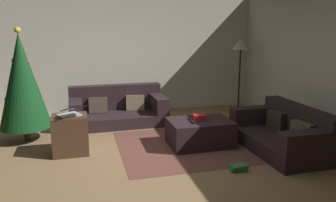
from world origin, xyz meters
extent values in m
plane|color=#93704C|center=(0.00, 0.00, 0.00)|extent=(6.40, 6.40, 0.00)
cube|color=silver|center=(0.00, 3.14, 1.30)|extent=(6.40, 0.12, 2.60)
cube|color=#2D1E23|center=(-0.10, 2.15, 0.11)|extent=(1.85, 0.97, 0.22)
cube|color=#2D1E23|center=(-0.11, 2.50, 0.47)|extent=(1.84, 0.27, 0.50)
cube|color=#2D1E23|center=(0.70, 2.16, 0.38)|extent=(0.26, 0.94, 0.31)
cube|color=#2D1E23|center=(-0.90, 2.14, 0.38)|extent=(0.26, 0.94, 0.31)
cube|color=#8C7A5B|center=(0.26, 2.31, 0.37)|extent=(0.38, 0.20, 0.31)
cube|color=brown|center=(-0.47, 2.29, 0.37)|extent=(0.37, 0.18, 0.31)
cube|color=#2D1E23|center=(2.15, 0.08, 0.12)|extent=(0.94, 1.67, 0.23)
cube|color=#2D1E23|center=(2.49, 0.08, 0.46)|extent=(0.26, 1.66, 0.45)
cube|color=#2D1E23|center=(2.16, -0.63, 0.38)|extent=(0.92, 0.25, 0.29)
cube|color=#2D1E23|center=(2.14, 0.78, 0.38)|extent=(0.92, 0.25, 0.29)
cube|color=brown|center=(2.29, -0.25, 0.38)|extent=(0.20, 0.38, 0.30)
cube|color=#372D24|center=(2.28, 0.41, 0.38)|extent=(0.16, 0.37, 0.30)
cube|color=#2D1E23|center=(1.04, 0.62, 0.21)|extent=(0.99, 0.71, 0.41)
cube|color=red|center=(1.03, 0.65, 0.46)|extent=(0.22, 0.20, 0.09)
cube|color=black|center=(0.89, 0.52, 0.43)|extent=(0.05, 0.16, 0.02)
cylinder|color=brown|center=(-1.71, 1.61, 0.11)|extent=(0.10, 0.10, 0.23)
cone|color=#14481E|center=(-1.71, 1.61, 1.01)|extent=(0.83, 0.83, 1.56)
sphere|color=red|center=(-1.63, 1.81, 0.96)|extent=(0.06, 0.06, 0.06)
sphere|color=#2699E5|center=(-1.98, 1.60, 0.72)|extent=(0.06, 0.06, 0.06)
sphere|color=red|center=(-1.83, 1.73, 1.09)|extent=(0.07, 0.07, 0.07)
sphere|color=yellow|center=(-1.81, 1.60, 1.35)|extent=(0.07, 0.07, 0.07)
sphere|color=#CC33BF|center=(-1.59, 1.58, 1.33)|extent=(0.05, 0.05, 0.05)
sphere|color=green|center=(-1.41, 1.65, 0.49)|extent=(0.07, 0.07, 0.07)
sphere|color=#F2D84C|center=(-1.71, 1.61, 1.83)|extent=(0.10, 0.10, 0.10)
cube|color=#4C3323|center=(-0.97, 0.77, 0.30)|extent=(0.52, 0.44, 0.59)
cube|color=silver|center=(-0.97, 0.77, 0.60)|extent=(0.39, 0.37, 0.02)
cube|color=black|center=(-0.90, 0.62, 0.73)|extent=(0.38, 0.36, 0.09)
cube|color=#387A47|center=(1.20, -0.44, 0.03)|extent=(0.24, 0.20, 0.05)
cube|color=#387A47|center=(1.20, -0.45, 0.07)|extent=(0.23, 0.17, 0.03)
cylinder|color=black|center=(2.68, 2.57, 0.01)|extent=(0.28, 0.28, 0.02)
cylinder|color=black|center=(2.68, 2.57, 0.69)|extent=(0.04, 0.04, 1.38)
cone|color=beige|center=(2.68, 2.57, 1.50)|extent=(0.36, 0.36, 0.24)
cube|color=brown|center=(1.04, 0.62, 0.00)|extent=(2.60, 2.00, 0.01)
camera|label=1|loc=(-0.78, -4.27, 1.90)|focal=36.04mm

